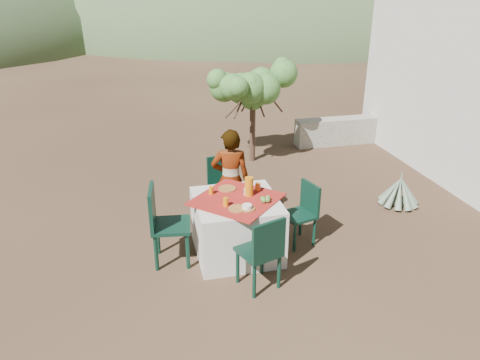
# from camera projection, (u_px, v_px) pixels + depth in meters

# --- Properties ---
(ground) EXTENTS (160.00, 160.00, 0.00)m
(ground) POSITION_uv_depth(u_px,v_px,m) (219.00, 244.00, 6.20)
(ground) COLOR #321F17
(ground) RESTS_ON ground
(table) EXTENTS (1.30, 1.30, 0.76)m
(table) POSITION_uv_depth(u_px,v_px,m) (237.00, 226.00, 5.87)
(table) COLOR beige
(table) RESTS_ON ground
(chair_far) EXTENTS (0.47, 0.47, 0.87)m
(chair_far) POSITION_uv_depth(u_px,v_px,m) (223.00, 183.00, 6.84)
(chair_far) COLOR black
(chair_far) RESTS_ON ground
(chair_near) EXTENTS (0.53, 0.53, 0.90)m
(chair_near) POSITION_uv_depth(u_px,v_px,m) (263.00, 250.00, 5.12)
(chair_near) COLOR black
(chair_near) RESTS_ON ground
(chair_left) EXTENTS (0.52, 0.52, 1.00)m
(chair_left) POSITION_uv_depth(u_px,v_px,m) (164.00, 222.00, 5.61)
(chair_left) COLOR black
(chair_left) RESTS_ON ground
(chair_right) EXTENTS (0.47, 0.47, 0.83)m
(chair_right) POSITION_uv_depth(u_px,v_px,m) (303.00, 211.00, 6.08)
(chair_right) COLOR black
(chair_right) RESTS_ON ground
(person) EXTENTS (0.59, 0.46, 1.44)m
(person) POSITION_uv_depth(u_px,v_px,m) (230.00, 180.00, 6.34)
(person) COLOR #8C6651
(person) RESTS_ON ground
(shrub_tree) EXTENTS (1.42, 1.40, 1.67)m
(shrub_tree) POSITION_uv_depth(u_px,v_px,m) (255.00, 92.00, 8.54)
(shrub_tree) COLOR #402920
(shrub_tree) RESTS_ON ground
(agave) EXTENTS (0.62, 0.62, 0.66)m
(agave) POSITION_uv_depth(u_px,v_px,m) (399.00, 192.00, 7.18)
(agave) COLOR slate
(agave) RESTS_ON ground
(stone_wall) EXTENTS (2.60, 0.35, 0.55)m
(stone_wall) POSITION_uv_depth(u_px,v_px,m) (355.00, 130.00, 9.89)
(stone_wall) COLOR #9B9587
(stone_wall) RESTS_ON ground
(hill_near_right) EXTENTS (48.00, 48.00, 20.00)m
(hill_near_right) POSITION_uv_depth(u_px,v_px,m) (275.00, 17.00, 40.84)
(hill_near_right) COLOR #384B2A
(hill_near_right) RESTS_ON ground
(hill_far_center) EXTENTS (60.00, 60.00, 24.00)m
(hill_far_center) POSITION_uv_depth(u_px,v_px,m) (94.00, 8.00, 51.71)
(hill_far_center) COLOR slate
(hill_far_center) RESTS_ON ground
(hill_far_right) EXTENTS (36.00, 36.00, 14.00)m
(hill_far_right) POSITION_uv_depth(u_px,v_px,m) (383.00, 7.00, 53.14)
(hill_far_right) COLOR slate
(hill_far_right) RESTS_ON ground
(plate_far) EXTENTS (0.23, 0.23, 0.01)m
(plate_far) POSITION_uv_depth(u_px,v_px,m) (227.00, 188.00, 5.97)
(plate_far) COLOR brown
(plate_far) RESTS_ON table
(plate_near) EXTENTS (0.22, 0.22, 0.01)m
(plate_near) POSITION_uv_depth(u_px,v_px,m) (237.00, 209.00, 5.45)
(plate_near) COLOR brown
(plate_near) RESTS_ON table
(glass_far) EXTENTS (0.06, 0.06, 0.10)m
(glass_far) POSITION_uv_depth(u_px,v_px,m) (211.00, 190.00, 5.82)
(glass_far) COLOR orange
(glass_far) RESTS_ON table
(glass_near) EXTENTS (0.06, 0.06, 0.10)m
(glass_near) POSITION_uv_depth(u_px,v_px,m) (226.00, 202.00, 5.51)
(glass_near) COLOR orange
(glass_near) RESTS_ON table
(juice_pitcher) EXTENTS (0.11, 0.11, 0.24)m
(juice_pitcher) POSITION_uv_depth(u_px,v_px,m) (249.00, 186.00, 5.76)
(juice_pitcher) COLOR orange
(juice_pitcher) RESTS_ON table
(bowl_plate) EXTENTS (0.19, 0.19, 0.01)m
(bowl_plate) POSITION_uv_depth(u_px,v_px,m) (247.00, 209.00, 5.46)
(bowl_plate) COLOR brown
(bowl_plate) RESTS_ON table
(white_bowl) EXTENTS (0.12, 0.12, 0.04)m
(white_bowl) POSITION_uv_depth(u_px,v_px,m) (247.00, 206.00, 5.45)
(white_bowl) COLOR white
(white_bowl) RESTS_ON bowl_plate
(jar_left) EXTENTS (0.06, 0.06, 0.10)m
(jar_left) POSITION_uv_depth(u_px,v_px,m) (258.00, 187.00, 5.92)
(jar_left) COLOR orange
(jar_left) RESTS_ON table
(jar_right) EXTENTS (0.06, 0.06, 0.10)m
(jar_right) POSITION_uv_depth(u_px,v_px,m) (258.00, 187.00, 5.91)
(jar_right) COLOR orange
(jar_right) RESTS_ON table
(napkin_holder) EXTENTS (0.07, 0.04, 0.09)m
(napkin_holder) POSITION_uv_depth(u_px,v_px,m) (247.00, 191.00, 5.79)
(napkin_holder) COLOR white
(napkin_holder) RESTS_ON table
(fruit_cluster) EXTENTS (0.13, 0.12, 0.07)m
(fruit_cluster) POSITION_uv_depth(u_px,v_px,m) (266.00, 199.00, 5.62)
(fruit_cluster) COLOR #507C2D
(fruit_cluster) RESTS_ON table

